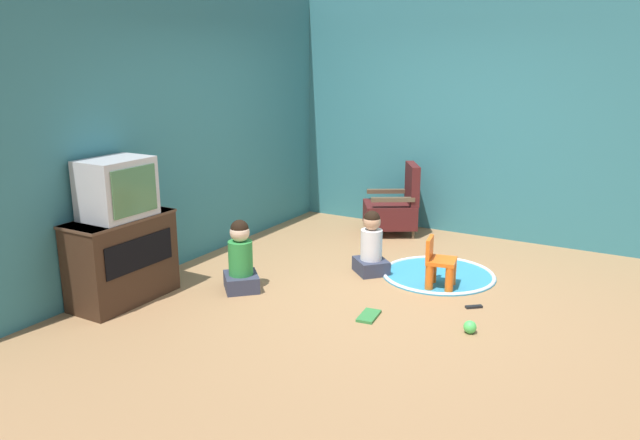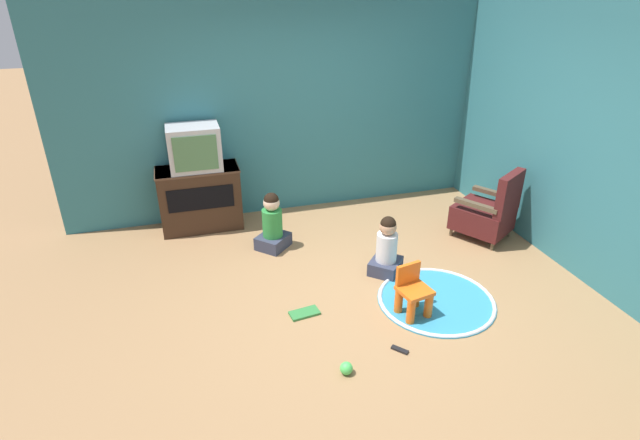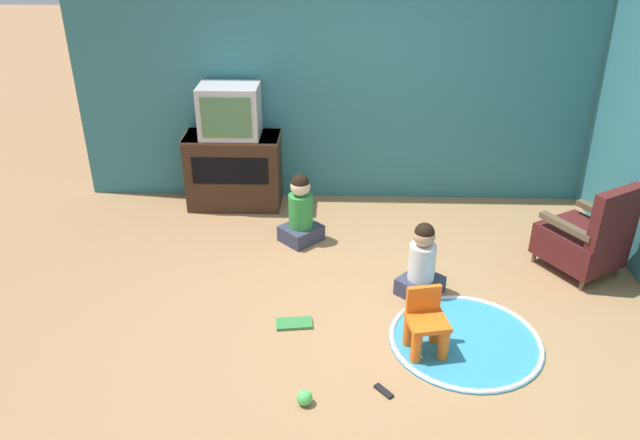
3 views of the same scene
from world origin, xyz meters
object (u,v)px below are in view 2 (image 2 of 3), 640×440
object	(u,v)px
black_armchair	(487,213)
yellow_kid_chair	(413,295)
book	(304,313)
toy_ball	(346,368)
child_watching_center	(387,249)
tv_cabinet	(200,197)
child_watching_left	(272,224)
television	(194,148)
remote_control	(400,350)

from	to	relation	value
black_armchair	yellow_kid_chair	world-z (taller)	black_armchair
book	yellow_kid_chair	bearing A→B (deg)	-23.19
toy_ball	yellow_kid_chair	bearing A→B (deg)	33.91
child_watching_center	book	bearing A→B (deg)	156.97
tv_cabinet	child_watching_left	distance (m)	1.06
child_watching_left	book	size ratio (longest dim) A/B	2.34
television	book	distance (m)	2.43
television	yellow_kid_chair	distance (m)	3.02
black_armchair	child_watching_left	size ratio (longest dim) A/B	1.28
yellow_kid_chair	child_watching_left	xyz separation A→B (m)	(-0.98, 1.59, 0.08)
black_armchair	child_watching_left	distance (m)	2.52
tv_cabinet	television	bearing A→B (deg)	-90.00
child_watching_left	child_watching_center	bearing A→B (deg)	-84.29
yellow_kid_chair	remote_control	distance (m)	0.58
yellow_kid_chair	child_watching_left	size ratio (longest dim) A/B	0.72
book	child_watching_left	bearing A→B (deg)	83.49
child_watching_left	book	world-z (taller)	child_watching_left
black_armchair	toy_ball	world-z (taller)	black_armchair
toy_ball	book	bearing A→B (deg)	98.49
book	child_watching_center	bearing A→B (deg)	17.23
book	remote_control	bearing A→B (deg)	-55.32
black_armchair	toy_ball	size ratio (longest dim) A/B	8.35
tv_cabinet	yellow_kid_chair	size ratio (longest dim) A/B	2.00
television	book	size ratio (longest dim) A/B	2.03
television	yellow_kid_chair	bearing A→B (deg)	-53.60
black_armchair	book	size ratio (longest dim) A/B	2.99
television	book	world-z (taller)	television
yellow_kid_chair	remote_control	size ratio (longest dim) A/B	3.42
tv_cabinet	book	xyz separation A→B (m)	(0.76, -2.07, -0.39)
book	television	bearing A→B (deg)	102.68
black_armchair	yellow_kid_chair	xyz separation A→B (m)	(-1.49, -1.12, -0.12)
toy_ball	tv_cabinet	bearing A→B (deg)	106.92
tv_cabinet	book	world-z (taller)	tv_cabinet
television	child_watching_left	xyz separation A→B (m)	(0.74, -0.74, -0.74)
yellow_kid_chair	child_watching_center	distance (m)	0.74
tv_cabinet	child_watching_center	size ratio (longest dim) A/B	1.49
remote_control	television	bearing A→B (deg)	-13.81
yellow_kid_chair	toy_ball	distance (m)	1.02
child_watching_left	remote_control	size ratio (longest dim) A/B	4.78
yellow_kid_chair	book	bearing A→B (deg)	152.97
tv_cabinet	black_armchair	distance (m)	3.44
child_watching_center	remote_control	distance (m)	1.26
tv_cabinet	toy_ball	world-z (taller)	tv_cabinet
television	child_watching_left	bearing A→B (deg)	-45.23
remote_control	book	bearing A→B (deg)	1.55
yellow_kid_chair	toy_ball	xyz separation A→B (m)	(-0.84, -0.56, -0.16)
black_armchair	child_watching_center	bearing A→B (deg)	-16.98
tv_cabinet	child_watching_left	world-z (taller)	tv_cabinet
book	remote_control	world-z (taller)	book
yellow_kid_chair	child_watching_center	xyz separation A→B (m)	(0.05, 0.73, 0.07)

